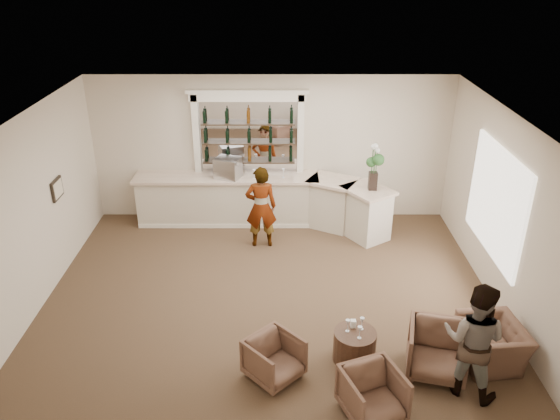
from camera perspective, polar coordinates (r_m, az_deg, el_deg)
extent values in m
plane|color=brown|center=(9.93, -1.14, -9.34)|extent=(8.00, 8.00, 0.00)
cube|color=beige|center=(12.33, -0.92, 6.45)|extent=(8.00, 0.04, 3.30)
cube|color=beige|center=(10.01, -24.78, -0.70)|extent=(0.04, 7.00, 3.30)
cube|color=beige|center=(9.85, 22.72, -0.71)|extent=(0.04, 7.00, 3.30)
cube|color=white|center=(8.49, -1.34, 9.27)|extent=(8.00, 7.00, 0.04)
cube|color=white|center=(10.24, 21.63, 0.77)|extent=(0.05, 2.40, 1.90)
cube|color=black|center=(11.00, -22.27, 2.05)|extent=(0.04, 0.46, 0.38)
cube|color=beige|center=(10.99, -22.15, 2.06)|extent=(0.01, 0.38, 0.30)
cube|color=beige|center=(12.47, -5.50, 1.06)|extent=(4.00, 0.70, 1.08)
cube|color=beige|center=(12.23, -5.62, 3.46)|extent=(4.10, 0.82, 0.06)
cube|color=beige|center=(12.26, 5.40, 0.62)|extent=(1.12, 1.04, 1.08)
cube|color=beige|center=(12.01, 5.52, 3.05)|extent=(1.27, 1.19, 0.06)
cube|color=beige|center=(11.88, 8.98, -0.44)|extent=(1.08, 1.14, 1.08)
cube|color=beige|center=(11.62, 9.18, 2.04)|extent=(1.24, 1.29, 0.06)
cube|color=white|center=(12.38, -5.54, -1.63)|extent=(4.00, 0.06, 0.10)
cube|color=white|center=(12.23, -3.29, 7.73)|extent=(2.15, 0.02, 1.65)
cube|color=white|center=(12.45, -8.56, 5.39)|extent=(0.14, 0.16, 2.90)
cube|color=white|center=(12.32, 2.12, 5.44)|extent=(0.14, 0.16, 2.90)
cube|color=white|center=(11.93, -3.41, 11.72)|extent=(2.52, 0.16, 0.18)
cube|color=white|center=(11.90, -3.43, 12.28)|extent=(2.64, 0.20, 0.08)
cube|color=#2F2317|center=(12.31, -3.25, 5.05)|extent=(2.05, 0.20, 0.03)
cube|color=#2F2317|center=(12.17, -3.30, 6.99)|extent=(2.05, 0.20, 0.03)
cube|color=#2F2317|center=(12.03, -3.36, 8.98)|extent=(2.05, 0.20, 0.03)
cylinder|color=#492C1F|center=(8.60, 7.79, -13.89)|extent=(0.65, 0.65, 0.50)
imported|color=gray|center=(11.26, -2.00, 0.32)|extent=(0.67, 0.46, 1.77)
imported|color=gray|center=(8.07, 19.59, -12.69)|extent=(1.08, 1.02, 1.76)
imported|color=brown|center=(8.18, -0.61, -15.26)|extent=(1.01, 1.01, 0.66)
imported|color=brown|center=(7.73, 9.66, -18.45)|extent=(0.97, 0.98, 0.70)
imported|color=brown|center=(8.54, 16.07, -13.92)|extent=(1.01, 1.03, 0.78)
imported|color=brown|center=(9.06, 21.28, -12.82)|extent=(0.95, 1.06, 0.63)
cube|color=#B9B9BE|center=(12.03, -5.46, 4.41)|extent=(0.63, 0.58, 0.45)
cube|color=black|center=(11.54, 9.67, 3.02)|extent=(0.17, 0.17, 0.38)
cube|color=white|center=(8.51, 7.66, -11.68)|extent=(0.08, 0.08, 0.12)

